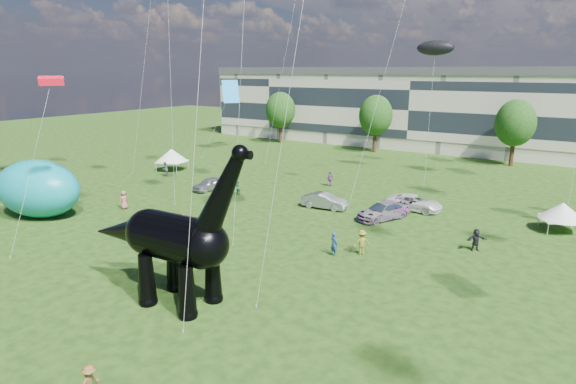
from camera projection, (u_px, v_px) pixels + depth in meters
The scene contains 14 objects.
ground at pixel (183, 303), 26.92m from camera, with size 220.00×220.00×0.00m, color #16330C.
terrace_row at pixel (420, 111), 79.66m from camera, with size 78.00×11.00×12.00m, color beige.
tree_far_left at pixel (280, 107), 84.20m from camera, with size 5.20×5.20×9.44m.
tree_mid_left at pixel (376, 112), 74.50m from camera, with size 5.20×5.20×9.44m.
tree_mid_right at pixel (516, 119), 63.72m from camera, with size 5.20×5.20×9.44m.
dinosaur_sculpture at pixel (171, 240), 26.44m from camera, with size 11.81×3.38×9.65m.
car_silver at pixel (210, 184), 51.99m from camera, with size 1.65×4.11×1.40m, color silver.
car_grey at pixel (325, 201), 45.18m from camera, with size 1.52×4.36×1.44m, color gray.
car_white at pixel (414, 203), 44.63m from camera, with size 2.36×5.11×1.42m, color white.
car_dark at pixel (383, 211), 41.89m from camera, with size 2.09×5.13×1.49m, color #595960.
gazebo_near at pixel (562, 211), 38.50m from camera, with size 4.51×4.51×2.42m.
gazebo_left at pixel (172, 155), 61.88m from camera, with size 4.98×4.98×2.82m.
inflatable_teal at pixel (38, 189), 42.22m from camera, with size 8.17×5.11×5.11m, color #0D909F.
visitors at pixel (283, 215), 40.29m from camera, with size 51.61×45.38×1.81m.
Camera 1 is at (18.54, -17.12, 12.73)m, focal length 30.00 mm.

